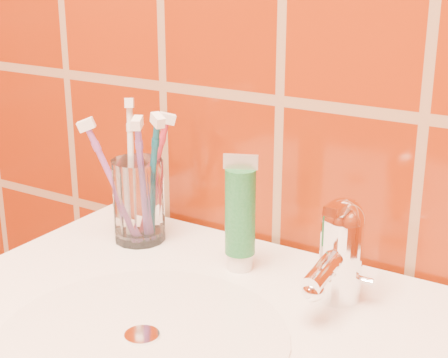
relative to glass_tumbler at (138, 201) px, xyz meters
The scene contains 8 objects.
glass_tumbler is the anchor object (origin of this frame).
toothpaste_tube 0.16m from the glass_tumbler, ahead, with size 0.04×0.04×0.15m.
faucet 0.29m from the glass_tumbler, ahead, with size 0.05×0.11×0.12m.
toothbrush_0 0.04m from the glass_tumbler, 128.58° to the right, with size 0.07×0.06×0.18m, color #894799, non-canonical shape.
toothbrush_1 0.04m from the glass_tumbler, ahead, with size 0.07×0.05×0.19m, color #0B4D64, non-canonical shape.
toothbrush_2 0.04m from the glass_tumbler, 29.77° to the right, with size 0.04×0.05×0.18m, color #77489A, non-canonical shape.
toothbrush_3 0.04m from the glass_tumbler, 151.13° to the left, with size 0.05×0.06×0.19m, color white, non-canonical shape.
toothbrush_4 0.04m from the glass_tumbler, 67.20° to the left, with size 0.05×0.05×0.18m, color #B6273D, non-canonical shape.
Camera 1 is at (0.39, 0.44, 1.23)m, focal length 55.00 mm.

